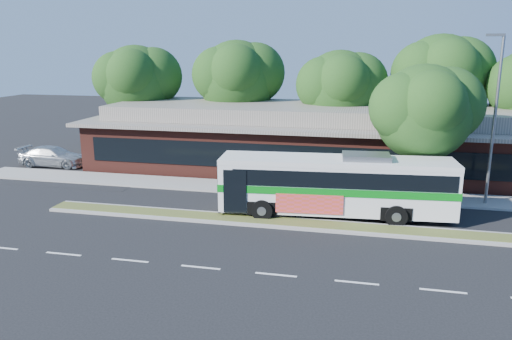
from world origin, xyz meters
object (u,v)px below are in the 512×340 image
object	(u,v)px
transit_bus	(337,181)
sedan	(53,156)
lamp_post	(494,116)
sidewalk_tree	(431,110)

from	to	relation	value
transit_bus	sedan	bearing A→B (deg)	157.46
lamp_post	sedan	world-z (taller)	lamp_post
lamp_post	sidewalk_tree	world-z (taller)	lamp_post
sidewalk_tree	sedan	bearing A→B (deg)	172.95
lamp_post	transit_bus	size ratio (longest dim) A/B	0.77
lamp_post	sedan	distance (m)	29.04
transit_bus	sedan	xyz separation A→B (m)	(-20.73, 6.72, -1.10)
lamp_post	sedan	bearing A→B (deg)	173.76
lamp_post	sedan	xyz separation A→B (m)	(-28.56, 3.12, -4.18)
transit_bus	sidewalk_tree	distance (m)	6.72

